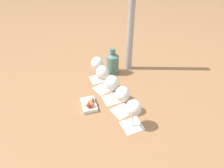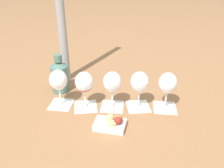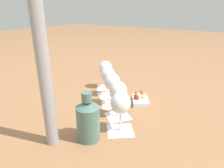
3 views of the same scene
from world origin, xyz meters
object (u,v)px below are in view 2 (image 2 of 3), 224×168
wine_glass_2 (111,84)px  ceramic_vase (60,76)px  wine_glass_1 (84,84)px  snack_dish (111,123)px  wine_glass_4 (168,85)px  wine_glass_3 (139,84)px  wine_glass_0 (58,82)px  umbrella_pole (59,0)px

wine_glass_2 → ceramic_vase: 0.32m
wine_glass_1 → snack_dish: wine_glass_1 is taller
wine_glass_4 → wine_glass_2: bearing=-136.0°
wine_glass_3 → snack_dish: 0.23m
wine_glass_2 → wine_glass_3: 0.13m
wine_glass_0 → umbrella_pole: size_ratio=0.20×
wine_glass_4 → wine_glass_0: bearing=-137.3°
wine_glass_1 → wine_glass_3: 0.25m
wine_glass_0 → snack_dish: 0.32m
wine_glass_4 → ceramic_vase: size_ratio=0.88×
wine_glass_0 → wine_glass_2: bearing=41.5°
wine_glass_4 → snack_dish: wine_glass_4 is taller
wine_glass_3 → umbrella_pole: (-0.49, -0.07, 0.32)m
wine_glass_4 → ceramic_vase: bearing=-151.7°
wine_glass_1 → wine_glass_3: bearing=46.3°
wine_glass_3 → snack_dish: bearing=-83.2°
umbrella_pole → wine_glass_1: bearing=-18.9°
wine_glass_0 → umbrella_pole: (-0.21, 0.18, 0.32)m
wine_glass_3 → ceramic_vase: size_ratio=0.88×
wine_glass_3 → umbrella_pole: 0.59m
wine_glass_4 → ceramic_vase: ceramic_vase is taller
wine_glass_0 → wine_glass_1: same height
wine_glass_1 → snack_dish: bearing=-5.4°
umbrella_pole → wine_glass_3: bearing=8.7°
wine_glass_1 → ceramic_vase: size_ratio=0.88×
snack_dish → wine_glass_4: bearing=76.0°
wine_glass_2 → umbrella_pole: (-0.40, 0.02, 0.32)m
wine_glass_0 → wine_glass_4: same height
wine_glass_0 → snack_dish: size_ratio=1.16×
wine_glass_0 → wine_glass_3: 0.38m
wine_glass_3 → wine_glass_2: bearing=-133.7°
wine_glass_2 → wine_glass_4: same height
wine_glass_3 → wine_glass_0: bearing=-136.9°
wine_glass_3 → wine_glass_4: 0.13m
ceramic_vase → wine_glass_0: bearing=-34.1°
wine_glass_0 → wine_glass_4: (0.37, 0.34, 0.00)m
wine_glass_4 → umbrella_pole: bearing=-164.8°
wine_glass_0 → ceramic_vase: ceramic_vase is taller
ceramic_vase → wine_glass_4: bearing=28.3°
wine_glass_0 → wine_glass_3: same height
wine_glass_1 → wine_glass_4: bearing=44.7°
ceramic_vase → umbrella_pole: bearing=133.7°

